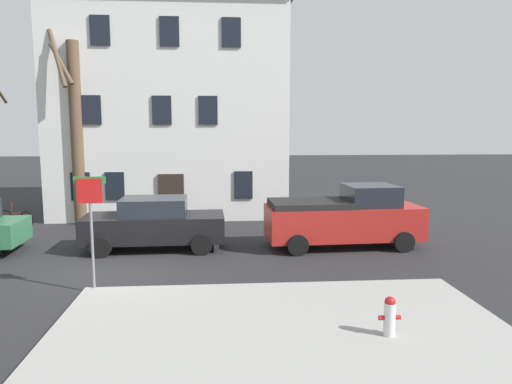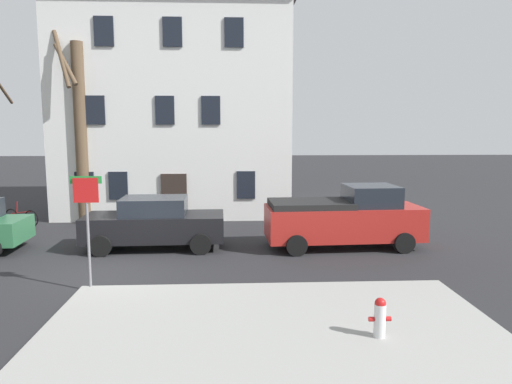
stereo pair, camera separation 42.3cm
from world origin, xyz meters
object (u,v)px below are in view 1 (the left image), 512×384
car_black_sedan (155,224)px  street_sign_pole (91,212)px  pickup_truck_red (345,217)px  bicycle_leaning (16,219)px  fire_hydrant (390,315)px  building_main (173,96)px  tree_bare_mid (76,127)px

car_black_sedan → street_sign_pole: 4.42m
pickup_truck_red → bicycle_leaning: size_ratio=3.20×
car_black_sedan → fire_hydrant: car_black_sedan is taller
street_sign_pole → building_main: bearing=85.9°
street_sign_pole → car_black_sedan: bearing=77.7°
bicycle_leaning → pickup_truck_red: bearing=-18.1°
fire_hydrant → street_sign_pole: street_sign_pole is taller
pickup_truck_red → bicycle_leaning: bearing=161.9°
building_main → car_black_sedan: (0.05, -7.95, -4.74)m
fire_hydrant → bicycle_leaning: bicycle_leaning is taller
building_main → pickup_truck_red: building_main is taller
street_sign_pole → bicycle_leaning: 9.82m
fire_hydrant → bicycle_leaning: size_ratio=0.46×
fire_hydrant → building_main: bearing=109.5°
building_main → fire_hydrant: building_main is taller
building_main → tree_bare_mid: 5.23m
fire_hydrant → street_sign_pole: 7.20m
street_sign_pole → bicycle_leaning: bearing=122.8°
car_black_sedan → bicycle_leaning: (-6.16, 3.97, -0.50)m
building_main → tree_bare_mid: (-3.71, -3.35, -1.54)m
pickup_truck_red → car_black_sedan: bearing=178.6°
bicycle_leaning → building_main: bearing=33.1°
car_black_sedan → pickup_truck_red: (6.42, -0.15, 0.15)m
car_black_sedan → pickup_truck_red: pickup_truck_red is taller
tree_bare_mid → car_black_sedan: tree_bare_mid is taller
pickup_truck_red → bicycle_leaning: (-12.58, 4.12, -0.65)m
tree_bare_mid → pickup_truck_red: (10.18, -4.74, -3.06)m
building_main → street_sign_pole: 12.68m
tree_bare_mid → street_sign_pole: tree_bare_mid is taller
tree_bare_mid → fire_hydrant: size_ratio=10.58×
building_main → street_sign_pole: building_main is taller
street_sign_pole → bicycle_leaning: size_ratio=1.74×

